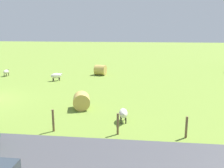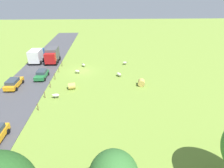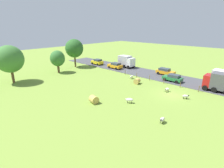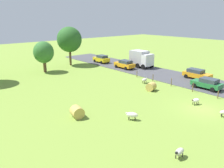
{
  "view_description": "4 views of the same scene",
  "coord_description": "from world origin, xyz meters",
  "px_view_note": "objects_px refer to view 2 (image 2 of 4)",
  "views": [
    {
      "loc": [
        16.71,
        11.86,
        5.41
      ],
      "look_at": [
        -3.3,
        9.51,
        0.82
      ],
      "focal_mm": 39.69,
      "sensor_mm": 36.0,
      "label": 1
    },
    {
      "loc": [
        -4.89,
        36.31,
        15.41
      ],
      "look_at": [
        -6.06,
        8.97,
        1.35
      ],
      "focal_mm": 29.25,
      "sensor_mm": 36.0,
      "label": 2
    },
    {
      "loc": [
        -27.65,
        -11.97,
        11.44
      ],
      "look_at": [
        -4.96,
        9.45,
        1.02
      ],
      "focal_mm": 28.07,
      "sensor_mm": 36.0,
      "label": 3
    },
    {
      "loc": [
        -22.35,
        -10.84,
        9.76
      ],
      "look_at": [
        -3.08,
        11.51,
        0.92
      ],
      "focal_mm": 35.89,
      "sensor_mm": 36.0,
      "label": 4
    }
  ],
  "objects_px": {
    "sheep_2": "(83,65)",
    "sheep_4": "(56,95)",
    "truck_2": "(37,55)",
    "hay_bale_0": "(72,86)",
    "hay_bale_1": "(141,83)",
    "sheep_1": "(119,74)",
    "car_3": "(42,74)",
    "car_1": "(14,83)",
    "truck_1": "(52,55)",
    "sheep_0": "(125,63)",
    "sheep_3": "(77,71)"
  },
  "relations": [
    {
      "from": "sheep_2",
      "to": "sheep_4",
      "type": "relative_size",
      "value": 0.89
    },
    {
      "from": "truck_2",
      "to": "hay_bale_0",
      "type": "bearing_deg",
      "value": 126.79
    },
    {
      "from": "hay_bale_1",
      "to": "sheep_1",
      "type": "bearing_deg",
      "value": -47.07
    },
    {
      "from": "car_3",
      "to": "truck_2",
      "type": "bearing_deg",
      "value": -67.53
    },
    {
      "from": "hay_bale_0",
      "to": "car_1",
      "type": "distance_m",
      "value": 10.35
    },
    {
      "from": "sheep_1",
      "to": "hay_bale_1",
      "type": "distance_m",
      "value": 5.51
    },
    {
      "from": "sheep_2",
      "to": "hay_bale_0",
      "type": "relative_size",
      "value": 0.87
    },
    {
      "from": "sheep_1",
      "to": "sheep_4",
      "type": "xyz_separation_m",
      "value": [
        10.71,
        7.77,
        -0.02
      ]
    },
    {
      "from": "sheep_4",
      "to": "car_3",
      "type": "xyz_separation_m",
      "value": [
        4.45,
        -7.69,
        0.33
      ]
    },
    {
      "from": "sheep_1",
      "to": "sheep_4",
      "type": "relative_size",
      "value": 1.07
    },
    {
      "from": "sheep_4",
      "to": "hay_bale_1",
      "type": "distance_m",
      "value": 14.93
    },
    {
      "from": "truck_1",
      "to": "car_1",
      "type": "bearing_deg",
      "value": 72.84
    },
    {
      "from": "sheep_4",
      "to": "hay_bale_1",
      "type": "height_order",
      "value": "hay_bale_1"
    },
    {
      "from": "car_1",
      "to": "sheep_2",
      "type": "bearing_deg",
      "value": -140.07
    },
    {
      "from": "car_3",
      "to": "sheep_0",
      "type": "bearing_deg",
      "value": -158.67
    },
    {
      "from": "sheep_0",
      "to": "hay_bale_1",
      "type": "distance_m",
      "value": 10.77
    },
    {
      "from": "sheep_1",
      "to": "truck_2",
      "type": "height_order",
      "value": "truck_2"
    },
    {
      "from": "sheep_4",
      "to": "sheep_0",
      "type": "bearing_deg",
      "value": -131.25
    },
    {
      "from": "hay_bale_0",
      "to": "truck_1",
      "type": "height_order",
      "value": "truck_1"
    },
    {
      "from": "hay_bale_0",
      "to": "car_3",
      "type": "distance_m",
      "value": 8.04
    },
    {
      "from": "sheep_2",
      "to": "hay_bale_1",
      "type": "height_order",
      "value": "hay_bale_1"
    },
    {
      "from": "hay_bale_1",
      "to": "car_1",
      "type": "height_order",
      "value": "car_1"
    },
    {
      "from": "sheep_2",
      "to": "car_1",
      "type": "xyz_separation_m",
      "value": [
        11.32,
        9.48,
        0.4
      ]
    },
    {
      "from": "sheep_4",
      "to": "truck_2",
      "type": "xyz_separation_m",
      "value": [
        8.16,
        -16.68,
        1.24
      ]
    },
    {
      "from": "sheep_3",
      "to": "sheep_4",
      "type": "xyz_separation_m",
      "value": [
        2.21,
        9.73,
        0.01
      ]
    },
    {
      "from": "car_1",
      "to": "sheep_0",
      "type": "bearing_deg",
      "value": -153.51
    },
    {
      "from": "sheep_3",
      "to": "sheep_4",
      "type": "distance_m",
      "value": 9.98
    },
    {
      "from": "sheep_2",
      "to": "car_1",
      "type": "bearing_deg",
      "value": 39.93
    },
    {
      "from": "sheep_1",
      "to": "truck_1",
      "type": "relative_size",
      "value": 0.26
    },
    {
      "from": "truck_1",
      "to": "car_3",
      "type": "distance_m",
      "value": 8.75
    },
    {
      "from": "sheep_3",
      "to": "car_1",
      "type": "bearing_deg",
      "value": 28.9
    },
    {
      "from": "truck_1",
      "to": "sheep_3",
      "type": "bearing_deg",
      "value": 134.83
    },
    {
      "from": "hay_bale_0",
      "to": "sheep_3",
      "type": "bearing_deg",
      "value": -91.23
    },
    {
      "from": "sheep_4",
      "to": "truck_2",
      "type": "height_order",
      "value": "truck_2"
    },
    {
      "from": "sheep_3",
      "to": "truck_1",
      "type": "relative_size",
      "value": 0.25
    },
    {
      "from": "sheep_4",
      "to": "hay_bale_1",
      "type": "xyz_separation_m",
      "value": [
        -14.46,
        -3.73,
        0.07
      ]
    },
    {
      "from": "sheep_1",
      "to": "sheep_3",
      "type": "xyz_separation_m",
      "value": [
        8.5,
        -1.97,
        -0.03
      ]
    },
    {
      "from": "car_1",
      "to": "car_3",
      "type": "distance_m",
      "value": 5.31
    },
    {
      "from": "sheep_0",
      "to": "car_1",
      "type": "distance_m",
      "value": 23.25
    },
    {
      "from": "hay_bale_0",
      "to": "truck_2",
      "type": "relative_size",
      "value": 0.24
    },
    {
      "from": "sheep_2",
      "to": "car_3",
      "type": "relative_size",
      "value": 0.25
    },
    {
      "from": "sheep_0",
      "to": "sheep_3",
      "type": "bearing_deg",
      "value": 23.96
    },
    {
      "from": "sheep_1",
      "to": "truck_2",
      "type": "relative_size",
      "value": 0.25
    },
    {
      "from": "sheep_3",
      "to": "sheep_1",
      "type": "bearing_deg",
      "value": 166.96
    },
    {
      "from": "sheep_2",
      "to": "car_1",
      "type": "height_order",
      "value": "car_1"
    },
    {
      "from": "sheep_2",
      "to": "sheep_1",
      "type": "bearing_deg",
      "value": 143.31
    },
    {
      "from": "sheep_2",
      "to": "sheep_3",
      "type": "bearing_deg",
      "value": 76.72
    },
    {
      "from": "sheep_2",
      "to": "truck_1",
      "type": "height_order",
      "value": "truck_1"
    },
    {
      "from": "sheep_1",
      "to": "car_3",
      "type": "distance_m",
      "value": 15.16
    },
    {
      "from": "sheep_0",
      "to": "sheep_4",
      "type": "bearing_deg",
      "value": 48.75
    }
  ]
}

